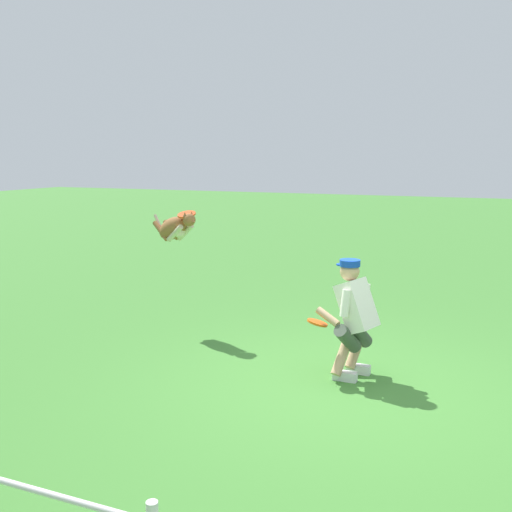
{
  "coord_description": "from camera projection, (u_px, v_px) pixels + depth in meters",
  "views": [
    {
      "loc": [
        -1.49,
        5.73,
        2.4
      ],
      "look_at": [
        1.3,
        -0.81,
        1.19
      ],
      "focal_mm": 41.8,
      "sensor_mm": 36.0,
      "label": 1
    }
  ],
  "objects": [
    {
      "name": "person",
      "position": [
        354.0,
        315.0,
        6.39
      ],
      "size": [
        0.67,
        0.66,
        1.29
      ],
      "rotation": [
        0.0,
        0.0,
        -0.3
      ],
      "color": "silver",
      "rests_on": "ground_plane"
    },
    {
      "name": "frisbee_flying",
      "position": [
        187.0,
        214.0,
        7.91
      ],
      "size": [
        0.34,
        0.33,
        0.12
      ],
      "primitive_type": "cylinder",
      "rotation": [
        -0.25,
        -0.14,
        5.73
      ],
      "color": "#DE4414"
    },
    {
      "name": "frisbee_held",
      "position": [
        317.0,
        323.0,
        6.42
      ],
      "size": [
        0.24,
        0.24,
        0.1
      ],
      "primitive_type": "cylinder",
      "rotation": [
        -0.25,
        -0.11,
        1.65
      ],
      "color": "#DE5A12",
      "rests_on": "person"
    },
    {
      "name": "dog",
      "position": [
        175.0,
        228.0,
        8.12
      ],
      "size": [
        0.92,
        0.53,
        0.5
      ],
      "rotation": [
        0.0,
        0.0,
        2.71
      ],
      "color": "#935F34"
    },
    {
      "name": "ground_plane",
      "position": [
        341.0,
        389.0,
        6.18
      ],
      "size": [
        60.0,
        60.0,
        0.0
      ],
      "primitive_type": "plane",
      "color": "#3F7C31"
    }
  ]
}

